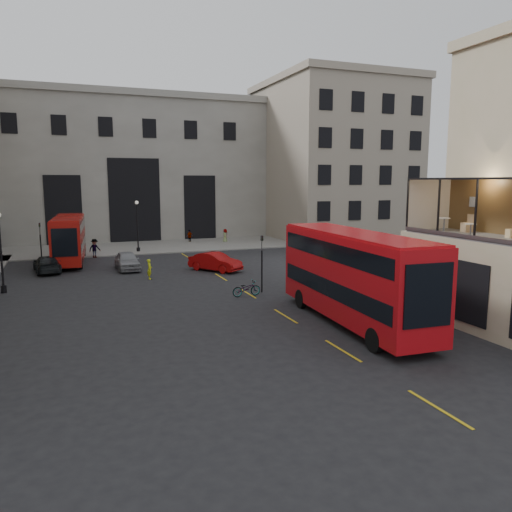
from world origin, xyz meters
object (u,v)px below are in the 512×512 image
object	(u,v)px
car_c	(47,264)
pedestrian_b	(95,248)
car_b	(215,262)
car_a	(127,261)
cafe_chair_d	(467,227)
pedestrian_d	(225,236)
bus_near	(354,273)
cafe_chair_c	(512,233)
street_lamp_b	(138,229)
traffic_light_near	(262,256)
traffic_light_far	(40,239)
street_lamp_a	(1,257)
bicycle	(246,288)
cafe_table_far	(444,223)
bus_far	(69,237)
pedestrian_a	(75,257)
cafe_table_mid	(471,228)
cyclist	(150,269)
pedestrian_c	(190,236)

from	to	relation	value
car_c	pedestrian_b	size ratio (longest dim) A/B	2.54
car_b	car_a	bearing A→B (deg)	118.95
cafe_chair_d	pedestrian_d	bearing A→B (deg)	93.78
bus_near	cafe_chair_c	xyz separation A→B (m)	(6.53, -3.62, 2.17)
street_lamp_b	traffic_light_near	bearing A→B (deg)	-77.20
traffic_light_near	car_a	distance (m)	14.12
traffic_light_far	street_lamp_b	xyz separation A→B (m)	(9.00, 6.00, -0.03)
street_lamp_a	pedestrian_d	distance (m)	30.23
car_a	bicycle	bearing A→B (deg)	-65.68
car_b	pedestrian_d	size ratio (longest dim) A/B	2.81
street_lamp_b	cafe_table_far	size ratio (longest dim) A/B	6.85
traffic_light_near	car_c	world-z (taller)	traffic_light_near
traffic_light_near	bus_far	distance (m)	20.98
traffic_light_far	bus_far	world-z (taller)	bus_far
cafe_table_far	pedestrian_a	bearing A→B (deg)	127.08
traffic_light_near	cafe_table_mid	xyz separation A→B (m)	(6.50, -11.25, 2.62)
traffic_light_near	cafe_chair_c	distance (m)	14.85
bus_near	cafe_table_mid	xyz separation A→B (m)	(4.86, -2.71, 2.37)
street_lamp_b	cyclist	size ratio (longest dim) A/B	3.48
traffic_light_far	pedestrian_d	distance (m)	22.70
street_lamp_b	pedestrian_c	xyz separation A→B (m)	(6.89, 6.00, -1.62)
pedestrian_d	cafe_table_mid	bearing A→B (deg)	161.23
pedestrian_d	cafe_table_far	xyz separation A→B (m)	(1.09, -35.54, 4.30)
bicycle	pedestrian_d	xyz separation A→B (m)	(7.28, 27.40, 0.32)
street_lamp_a	pedestrian_d	bearing A→B (deg)	43.37
traffic_light_near	bus_near	size ratio (longest dim) A/B	0.31
cafe_table_far	cafe_chair_c	world-z (taller)	cafe_chair_c
pedestrian_a	cyclist	bearing A→B (deg)	-67.12
traffic_light_far	car_c	distance (m)	3.45
cafe_chair_d	cyclist	bearing A→B (deg)	131.64
pedestrian_c	car_a	bearing A→B (deg)	31.17
street_lamp_b	bicycle	xyz separation A→B (m)	(3.67, -22.67, -1.89)
car_a	pedestrian_b	distance (m)	8.17
traffic_light_far	cafe_table_mid	size ratio (longest dim) A/B	5.65
car_c	pedestrian_d	size ratio (longest dim) A/B	2.83
car_a	bicycle	xyz separation A→B (m)	(5.96, -12.64, -0.26)
cafe_chair_d	street_lamp_b	bearing A→B (deg)	113.15
cafe_table_mid	street_lamp_b	bearing A→B (deg)	109.07
traffic_light_near	car_b	bearing A→B (deg)	93.97
street_lamp_b	cyclist	world-z (taller)	street_lamp_b
street_lamp_b	cafe_chair_d	size ratio (longest dim) A/B	5.60
street_lamp_b	pedestrian_b	xyz separation A→B (m)	(-4.42, -2.14, -1.48)
pedestrian_b	cafe_chair_d	bearing A→B (deg)	-86.20
bus_far	car_a	distance (m)	7.18
car_b	cafe_chair_c	size ratio (longest dim) A/B	5.70
cafe_table_mid	car_b	bearing A→B (deg)	109.51
pedestrian_d	car_b	bearing A→B (deg)	140.33
car_a	pedestrian_a	world-z (taller)	pedestrian_a
street_lamp_b	bus_near	xyz separation A→B (m)	(6.64, -30.54, 0.29)
cafe_table_far	cafe_chair_c	xyz separation A→B (m)	(1.14, -3.36, -0.27)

